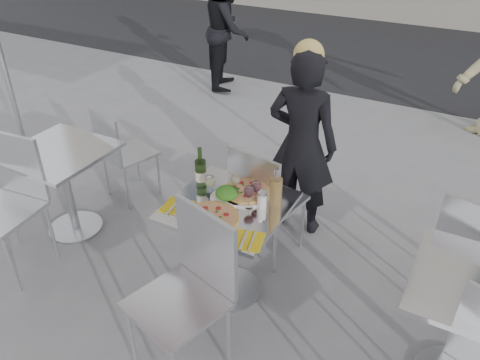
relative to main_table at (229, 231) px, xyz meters
The scene contains 24 objects.
ground 0.54m from the main_table, ahead, with size 80.00×80.00×0.00m, color slate.
street_asphalt 6.52m from the main_table, 90.00° to the left, with size 24.00×5.00×0.00m, color black.
main_table is the anchor object (origin of this frame).
side_table_left 1.50m from the main_table, behind, with size 0.72×0.72×0.75m.
side_table_right 1.50m from the main_table, ahead, with size 0.72×0.72×0.75m.
chair_far 0.44m from the main_table, 86.38° to the left, with size 0.51×0.52×0.95m.
chair_near 0.58m from the main_table, 81.96° to the right, with size 0.58×0.59×1.02m.
side_chair_lfar 1.53m from the main_table, 158.40° to the left, with size 0.50×0.51×0.88m.
side_chair_lnear 1.61m from the main_table, 164.08° to the right, with size 0.51×0.52×1.01m.
side_chair_rfar 1.53m from the main_table, 20.74° to the left, with size 0.52×0.53×0.94m.
woman_diner 0.99m from the main_table, 83.63° to the left, with size 0.56×0.37×1.53m, color black.
pedestrian_a 4.11m from the main_table, 119.94° to the left, with size 0.79×0.61×1.62m, color black.
pizza_near 0.29m from the main_table, 95.40° to the right, with size 0.34×0.34×0.02m.
pizza_far 0.28m from the main_table, 77.23° to the left, with size 0.34×0.34×0.03m.
salad_plate 0.26m from the main_table, 128.53° to the left, with size 0.22×0.22×0.09m.
wine_bottle 0.43m from the main_table, 160.97° to the left, with size 0.07×0.08×0.29m.
carafe 0.44m from the main_table, 19.11° to the left, with size 0.08×0.08×0.29m.
sugar_shaker 0.34m from the main_table, 23.14° to the left, with size 0.06×0.06×0.11m.
wineglass_white_a 0.36m from the main_table, 168.50° to the left, with size 0.07×0.07×0.16m.
wineglass_white_b 0.34m from the main_table, 99.25° to the left, with size 0.07×0.07×0.16m.
wineglass_red_a 0.34m from the main_table, 17.72° to the left, with size 0.07×0.07×0.16m.
wineglass_red_b 0.37m from the main_table, 39.78° to the left, with size 0.07×0.07×0.16m.
napkin_left 0.39m from the main_table, 146.98° to the right, with size 0.20×0.20×0.01m.
napkin_right 0.43m from the main_table, 43.90° to the right, with size 0.22×0.22×0.01m.
Camera 1 is at (1.22, -2.09, 2.45)m, focal length 35.00 mm.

